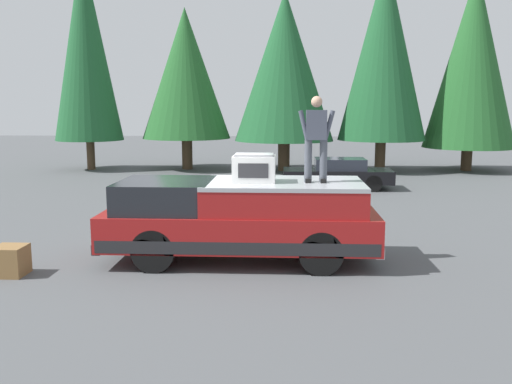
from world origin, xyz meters
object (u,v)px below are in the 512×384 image
Objects in this scene: compressor_unit at (254,168)px; person_on_truck_bed at (316,137)px; wooden_crate at (10,261)px; parked_car_black at (338,174)px; pickup_truck at (240,219)px.

compressor_unit is 1.37m from person_on_truck_bed.
wooden_crate is (-1.14, 5.74, -2.27)m from person_on_truck_bed.
person_on_truck_bed is 6.28m from wooden_crate.
person_on_truck_bed reaches higher than parked_car_black.
person_on_truck_bed reaches higher than compressor_unit.
pickup_truck is at bearing 73.88° from compressor_unit.
parked_car_black reaches higher than wooden_crate.
pickup_truck is 4.45m from wooden_crate.
parked_car_black is at bearing -16.35° from pickup_truck.
person_on_truck_bed is (-0.07, -1.51, 1.68)m from pickup_truck.
pickup_truck is 1.35× the size of parked_car_black.
person_on_truck_bed is 3.02× the size of wooden_crate.
compressor_unit is (-0.08, -0.29, 1.05)m from pickup_truck.
person_on_truck_bed is at bearing -92.77° from pickup_truck.
person_on_truck_bed reaches higher than wooden_crate.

